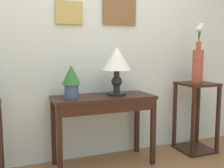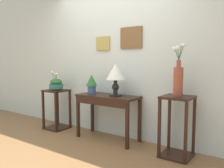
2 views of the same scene
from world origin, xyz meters
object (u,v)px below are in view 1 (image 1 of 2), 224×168
at_px(table_lamp, 117,62).
at_px(console_table, 104,107).
at_px(flower_vase_tall_right, 198,61).
at_px(pedestal_stand_right, 196,117).
at_px(potted_plant_on_console, 71,80).

bearing_deg(table_lamp, console_table, -170.96).
bearing_deg(flower_vase_tall_right, pedestal_stand_right, 78.80).
bearing_deg(console_table, potted_plant_on_console, 177.82).
distance_m(console_table, potted_plant_on_console, 0.44).
bearing_deg(console_table, table_lamp, 9.04).
bearing_deg(table_lamp, flower_vase_tall_right, -1.47).
height_order(potted_plant_on_console, flower_vase_tall_right, flower_vase_tall_right).
distance_m(table_lamp, potted_plant_on_console, 0.50).
relative_size(potted_plant_on_console, flower_vase_tall_right, 0.47).
distance_m(console_table, pedestal_stand_right, 1.17).
distance_m(console_table, table_lamp, 0.48).
bearing_deg(potted_plant_on_console, pedestal_stand_right, -0.50).
height_order(potted_plant_on_console, pedestal_stand_right, potted_plant_on_console).
distance_m(pedestal_stand_right, flower_vase_tall_right, 0.66).
height_order(pedestal_stand_right, flower_vase_tall_right, flower_vase_tall_right).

